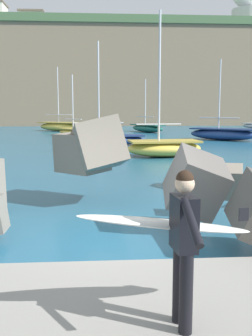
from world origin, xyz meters
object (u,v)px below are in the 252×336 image
(boat_near_left, at_px, (62,126))
(surfer_with_board, at_px, (178,235))
(boat_mid_centre, at_px, (223,134))
(boat_far_centre, at_px, (75,132))
(boat_mid_right, at_px, (147,128))
(boat_mid_left, at_px, (105,139))
(station_building_west, at_px, (33,24))
(boat_far_right, at_px, (164,147))

(boat_near_left, bearing_deg, surfer_with_board, -83.41)
(boat_mid_centre, height_order, boat_far_centre, boat_mid_centre)
(boat_mid_right, bearing_deg, boat_mid_left, -107.60)
(station_building_west, bearing_deg, boat_mid_left, -76.24)
(boat_far_right, bearing_deg, station_building_west, 104.97)
(boat_far_centre, bearing_deg, boat_mid_centre, -23.67)
(boat_mid_left, xyz_separation_m, boat_far_right, (3.13, -7.41, 0.10))
(surfer_with_board, height_order, boat_mid_left, boat_mid_left)
(boat_far_right, bearing_deg, boat_mid_left, 112.92)
(boat_near_left, distance_m, station_building_west, 37.84)
(surfer_with_board, xyz_separation_m, boat_far_right, (2.82, 17.80, -0.74))
(boat_mid_left, relative_size, boat_mid_right, 1.24)
(boat_mid_left, xyz_separation_m, boat_mid_centre, (10.11, 3.98, 0.12))
(surfer_with_board, bearing_deg, boat_far_right, 81.01)
(surfer_with_board, height_order, boat_far_right, boat_far_right)
(surfer_with_board, xyz_separation_m, boat_far_centre, (-3.01, 34.81, -0.84))
(boat_near_left, distance_m, boat_far_centre, 9.46)
(boat_near_left, height_order, station_building_west, station_building_west)
(station_building_west, bearing_deg, boat_near_left, -76.51)
(boat_mid_right, bearing_deg, boat_mid_centre, -67.59)
(boat_near_left, xyz_separation_m, boat_mid_right, (9.88, -2.72, -0.09))
(boat_mid_centre, bearing_deg, boat_mid_right, 112.41)
(boat_mid_centre, bearing_deg, boat_far_right, -121.46)
(surfer_with_board, xyz_separation_m, station_building_west, (-12.85, 76.41, 17.30))
(boat_near_left, distance_m, boat_far_right, 27.40)
(boat_mid_right, height_order, boat_far_right, boat_far_right)
(surfer_with_board, height_order, boat_mid_right, boat_mid_right)
(surfer_with_board, relative_size, boat_mid_left, 0.29)
(surfer_with_board, distance_m, boat_mid_left, 25.23)
(boat_mid_right, bearing_deg, station_building_west, 116.69)
(boat_near_left, distance_m, boat_mid_left, 19.42)
(boat_mid_left, xyz_separation_m, station_building_west, (-12.54, 51.19, 18.14))
(surfer_with_board, bearing_deg, boat_mid_centre, 71.47)
(boat_mid_left, bearing_deg, boat_near_left, 104.22)
(boat_mid_left, bearing_deg, boat_mid_centre, 21.50)
(surfer_with_board, distance_m, boat_far_right, 18.04)
(boat_mid_centre, distance_m, boat_mid_right, 13.11)
(boat_mid_left, relative_size, station_building_west, 1.06)
(boat_near_left, xyz_separation_m, boat_far_right, (7.90, -26.23, -0.05))
(boat_near_left, height_order, boat_far_right, boat_far_right)
(boat_far_right, bearing_deg, boat_mid_centre, 58.54)
(boat_mid_left, distance_m, station_building_west, 55.74)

